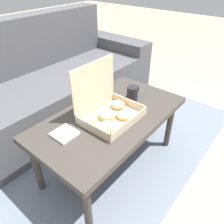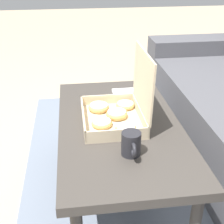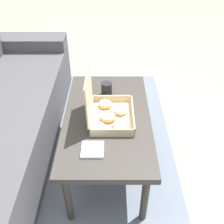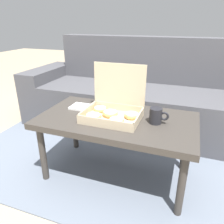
# 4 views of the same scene
# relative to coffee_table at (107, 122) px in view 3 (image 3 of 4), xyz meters

# --- Properties ---
(ground_plane) EXTENTS (12.00, 12.00, 0.00)m
(ground_plane) POSITION_rel_coffee_table_xyz_m (0.00, 0.08, -0.41)
(ground_plane) COLOR tan
(area_rug) EXTENTS (2.57, 1.78, 0.01)m
(area_rug) POSITION_rel_coffee_table_xyz_m (0.00, 0.38, -0.40)
(area_rug) COLOR slate
(area_rug) RESTS_ON ground_plane
(coffee_table) EXTENTS (1.02, 0.56, 0.46)m
(coffee_table) POSITION_rel_coffee_table_xyz_m (0.00, 0.00, 0.00)
(coffee_table) COLOR #3D3833
(coffee_table) RESTS_ON ground_plane
(pastry_box) EXTENTS (0.36, 0.29, 0.33)m
(pastry_box) POSITION_rel_coffee_table_xyz_m (-0.03, -0.00, 0.10)
(pastry_box) COLOR beige
(pastry_box) RESTS_ON coffee_table
(coffee_mug) EXTENTS (0.12, 0.08, 0.10)m
(coffee_mug) POSITION_rel_coffee_table_xyz_m (0.25, 0.01, 0.10)
(coffee_mug) COLOR #232328
(coffee_mug) RESTS_ON coffee_table
(napkin_stack) EXTENTS (0.13, 0.13, 0.01)m
(napkin_stack) POSITION_rel_coffee_table_xyz_m (-0.31, 0.07, 0.06)
(napkin_stack) COLOR white
(napkin_stack) RESTS_ON coffee_table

